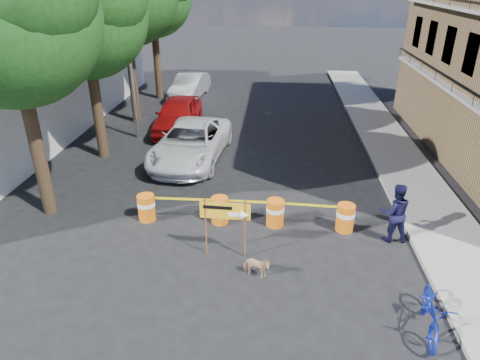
% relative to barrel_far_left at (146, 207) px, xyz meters
% --- Properties ---
extents(ground, '(120.00, 120.00, 0.00)m').
position_rel_barrel_far_left_xyz_m(ground, '(3.33, -1.75, -0.47)').
color(ground, black).
rests_on(ground, ground).
extents(sidewalk_east, '(2.40, 40.00, 0.15)m').
position_rel_barrel_far_left_xyz_m(sidewalk_east, '(9.53, 4.25, -0.40)').
color(sidewalk_east, gray).
rests_on(sidewalk_east, ground).
extents(tree_near, '(5.46, 5.20, 9.15)m').
position_rel_barrel_far_left_xyz_m(tree_near, '(-3.40, 0.26, 5.89)').
color(tree_near, '#332316').
rests_on(tree_near, ground).
extents(tree_mid_a, '(5.25, 5.00, 8.68)m').
position_rel_barrel_far_left_xyz_m(tree_mid_a, '(-3.41, 5.26, 5.53)').
color(tree_mid_a, '#332316').
rests_on(tree_mid_a, ground).
extents(streetlamp, '(1.25, 0.18, 8.00)m').
position_rel_barrel_far_left_xyz_m(streetlamp, '(-2.60, 7.75, 3.90)').
color(streetlamp, gray).
rests_on(streetlamp, ground).
extents(barrel_far_left, '(0.58, 0.58, 0.90)m').
position_rel_barrel_far_left_xyz_m(barrel_far_left, '(0.00, 0.00, 0.00)').
color(barrel_far_left, '#D15F0C').
rests_on(barrel_far_left, ground).
extents(barrel_mid_left, '(0.58, 0.58, 0.90)m').
position_rel_barrel_far_left_xyz_m(barrel_mid_left, '(2.42, 0.04, 0.00)').
color(barrel_mid_left, '#D15F0C').
rests_on(barrel_mid_left, ground).
extents(barrel_mid_right, '(0.58, 0.58, 0.90)m').
position_rel_barrel_far_left_xyz_m(barrel_mid_right, '(4.21, 0.01, 0.00)').
color(barrel_mid_right, '#D15F0C').
rests_on(barrel_mid_right, ground).
extents(barrel_far_right, '(0.58, 0.58, 0.90)m').
position_rel_barrel_far_left_xyz_m(barrel_far_right, '(6.42, -0.12, 0.00)').
color(barrel_far_right, '#D15F0C').
rests_on(barrel_far_right, ground).
extents(detour_sign, '(1.42, 0.27, 1.83)m').
position_rel_barrel_far_left_xyz_m(detour_sign, '(2.99, -1.77, 0.86)').
color(detour_sign, '#592D19').
rests_on(detour_sign, ground).
extents(pedestrian, '(0.95, 0.75, 1.88)m').
position_rel_barrel_far_left_xyz_m(pedestrian, '(7.76, -0.55, 0.47)').
color(pedestrian, black).
rests_on(pedestrian, ground).
extents(bicycle, '(0.90, 1.18, 2.03)m').
position_rel_barrel_far_left_xyz_m(bicycle, '(7.77, -4.24, 0.54)').
color(bicycle, '#1629B4').
rests_on(bicycle, ground).
extents(dog, '(0.83, 0.52, 0.65)m').
position_rel_barrel_far_left_xyz_m(dog, '(3.74, -2.68, -0.15)').
color(dog, tan).
rests_on(dog, ground).
extents(suv_white, '(3.17, 6.00, 1.61)m').
position_rel_barrel_far_left_xyz_m(suv_white, '(0.53, 5.14, 0.33)').
color(suv_white, white).
rests_on(suv_white, ground).
extents(sedan_red, '(2.11, 5.06, 1.71)m').
position_rel_barrel_far_left_xyz_m(sedan_red, '(-0.84, 8.93, 0.39)').
color(sedan_red, '#9A0C0E').
rests_on(sedan_red, ground).
extents(sedan_silver, '(2.10, 4.87, 1.56)m').
position_rel_barrel_far_left_xyz_m(sedan_silver, '(-1.47, 15.45, 0.31)').
color(sedan_silver, '#AFB1B6').
rests_on(sedan_silver, ground).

